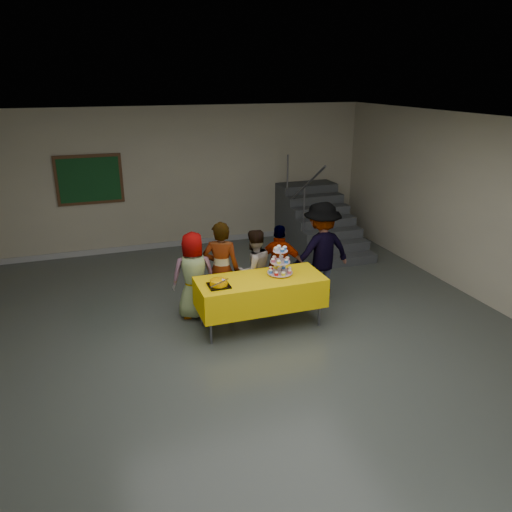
{
  "coord_description": "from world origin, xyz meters",
  "views": [
    {
      "loc": [
        -2.05,
        -5.51,
        3.57
      ],
      "look_at": [
        0.22,
        1.06,
        1.05
      ],
      "focal_mm": 35.0,
      "sensor_mm": 36.0,
      "label": 1
    }
  ],
  "objects": [
    {
      "name": "cupcake_stand",
      "position": [
        0.55,
        0.91,
        0.94
      ],
      "size": [
        0.38,
        0.38,
        0.44
      ],
      "color": "silver",
      "rests_on": "bake_table"
    },
    {
      "name": "schoolchild_c",
      "position": [
        0.32,
        1.45,
        0.67
      ],
      "size": [
        0.74,
        0.63,
        1.33
      ],
      "primitive_type": "imported",
      "rotation": [
        0.0,
        0.0,
        3.36
      ],
      "color": "slate",
      "rests_on": "ground"
    },
    {
      "name": "noticeboard",
      "position": [
        -1.97,
        4.96,
        1.6
      ],
      "size": [
        1.3,
        0.05,
        1.0
      ],
      "color": "#472B16",
      "rests_on": "ground"
    },
    {
      "name": "schoolchild_d",
      "position": [
        0.77,
        1.48,
        0.68
      ],
      "size": [
        0.86,
        0.63,
        1.35
      ],
      "primitive_type": "imported",
      "rotation": [
        0.0,
        0.0,
        2.72
      ],
      "color": "slate",
      "rests_on": "ground"
    },
    {
      "name": "room_shell",
      "position": [
        0.0,
        0.02,
        2.13
      ],
      "size": [
        10.0,
        10.04,
        3.02
      ],
      "color": "#4C514C",
      "rests_on": "ground"
    },
    {
      "name": "schoolchild_b",
      "position": [
        -0.23,
        1.39,
        0.77
      ],
      "size": [
        0.66,
        0.56,
        1.53
      ],
      "primitive_type": "imported",
      "rotation": [
        0.0,
        0.0,
        2.74
      ],
      "color": "slate",
      "rests_on": "ground"
    },
    {
      "name": "schoolchild_a",
      "position": [
        -0.64,
        1.48,
        0.69
      ],
      "size": [
        0.73,
        0.54,
        1.37
      ],
      "primitive_type": "imported",
      "rotation": [
        0.0,
        0.0,
        2.98
      ],
      "color": "slate",
      "rests_on": "ground"
    },
    {
      "name": "schoolchild_e",
      "position": [
        1.5,
        1.47,
        0.83
      ],
      "size": [
        1.14,
        0.74,
        1.67
      ],
      "primitive_type": "imported",
      "rotation": [
        0.0,
        0.0,
        3.25
      ],
      "color": "slate",
      "rests_on": "ground"
    },
    {
      "name": "bear_cake",
      "position": [
        -0.43,
        0.78,
        0.83
      ],
      "size": [
        0.32,
        0.36,
        0.12
      ],
      "color": "black",
      "rests_on": "bake_table"
    },
    {
      "name": "staircase",
      "position": [
        2.7,
        4.13,
        0.49
      ],
      "size": [
        1.3,
        2.4,
        2.04
      ],
      "color": "#424447",
      "rests_on": "ground"
    },
    {
      "name": "bake_table",
      "position": [
        0.22,
        0.86,
        0.56
      ],
      "size": [
        1.88,
        0.78,
        0.77
      ],
      "color": "#595960",
      "rests_on": "ground"
    }
  ]
}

